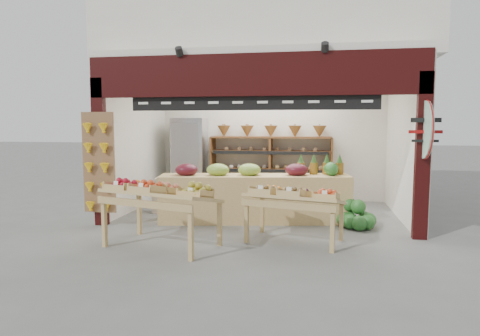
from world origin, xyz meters
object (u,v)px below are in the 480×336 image
object	(u,v)px
cardboard_stack	(176,199)
mid_counter	(254,196)
watermelon_pile	(357,217)
back_shelving	(271,154)
display_table_right	(291,196)
refrigerator	(190,159)
display_table_left	(157,192)

from	to	relation	value
cardboard_stack	mid_counter	world-z (taller)	mid_counter
cardboard_stack	watermelon_pile	bearing A→B (deg)	-12.42
back_shelving	display_table_right	bearing A→B (deg)	-78.65
refrigerator	display_table_right	size ratio (longest dim) A/B	1.23
refrigerator	mid_counter	distance (m)	2.83
display_table_left	display_table_right	bearing A→B (deg)	16.41
refrigerator	cardboard_stack	size ratio (longest dim) A/B	1.83
refrigerator	display_table_left	bearing A→B (deg)	-84.62
back_shelving	watermelon_pile	world-z (taller)	back_shelving
back_shelving	cardboard_stack	bearing A→B (deg)	-138.17
cardboard_stack	watermelon_pile	distance (m)	3.71
refrigerator	back_shelving	bearing A→B (deg)	2.10
back_shelving	mid_counter	bearing A→B (deg)	-91.71
refrigerator	display_table_left	xyz separation A→B (m)	(0.65, -3.88, -0.17)
refrigerator	display_table_left	world-z (taller)	refrigerator
mid_counter	display_table_right	world-z (taller)	mid_counter
back_shelving	refrigerator	distance (m)	1.96
watermelon_pile	display_table_right	bearing A→B (deg)	-135.74
back_shelving	refrigerator	size ratio (longest dim) A/B	1.47
display_table_right	watermelon_pile	xyz separation A→B (m)	(1.10, 1.07, -0.53)
refrigerator	watermelon_pile	xyz separation A→B (m)	(3.75, -2.22, -0.80)
back_shelving	mid_counter	distance (m)	2.37
refrigerator	cardboard_stack	world-z (taller)	refrigerator
mid_counter	back_shelving	bearing A→B (deg)	88.29
back_shelving	display_table_right	size ratio (longest dim) A/B	1.81
cardboard_stack	display_table_left	size ratio (longest dim) A/B	0.59
refrigerator	mid_counter	xyz separation A→B (m)	(1.87, -2.07, -0.50)
cardboard_stack	mid_counter	distance (m)	1.88
display_table_right	watermelon_pile	bearing A→B (deg)	44.26
back_shelving	display_table_right	xyz separation A→B (m)	(0.70, -3.50, -0.40)
display_table_right	watermelon_pile	world-z (taller)	display_table_right
mid_counter	display_table_left	xyz separation A→B (m)	(-1.22, -1.81, 0.33)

